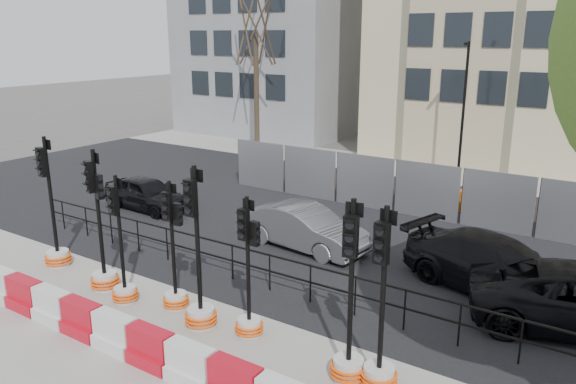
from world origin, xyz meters
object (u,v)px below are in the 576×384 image
Objects in this scene: traffic_signal_a at (55,240)px; traffic_signal_d at (175,279)px; car_c at (496,266)px; car_a at (147,193)px; traffic_signal_h at (379,353)px.

traffic_signal_a is 1.18× the size of traffic_signal_d.
traffic_signal_a is 11.80m from car_c.
traffic_signal_d reaches higher than car_a.
traffic_signal_h is 0.67× the size of car_c.
traffic_signal_d is at bearing 145.61° from car_c.
traffic_signal_h reaches higher than car_a.
car_a is (-11.79, 5.32, -0.11)m from traffic_signal_h.
traffic_signal_h is at bearing -112.04° from car_a.
traffic_signal_d is 5.33m from traffic_signal_h.
traffic_signal_h is at bearing -8.96° from traffic_signal_d.
traffic_signal_a is 1.00× the size of car_a.
traffic_signal_a reaches higher than car_c.
traffic_signal_a is 0.71× the size of car_c.
traffic_signal_a is 4.58m from traffic_signal_d.
traffic_signal_a is at bearing -157.45° from car_a.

